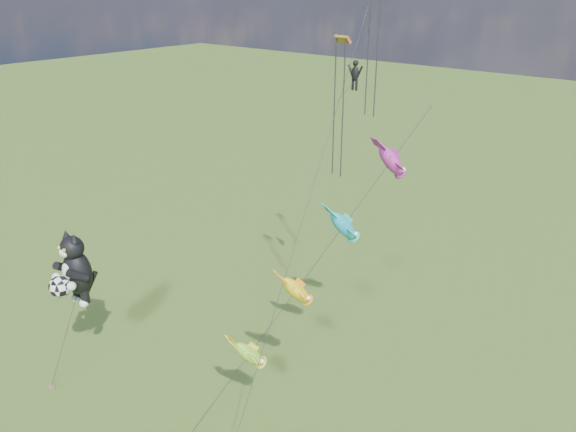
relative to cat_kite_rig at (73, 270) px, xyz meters
The scene contains 4 objects.
ground 8.49m from the cat_kite_rig, 135.89° to the right, with size 300.00×300.00×0.00m, color #254411.
cat_kite_rig is the anchor object (origin of this frame).
fish_windsock_rig 15.99m from the cat_kite_rig, 27.50° to the left, with size 6.74×14.57×18.38m.
parafoil_rig 21.51m from the cat_kite_rig, 50.40° to the left, with size 3.47×17.31×25.76m.
Camera 1 is at (33.09, -13.03, 24.88)m, focal length 35.00 mm.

